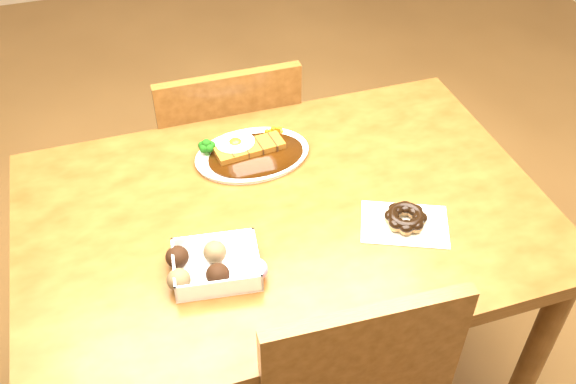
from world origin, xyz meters
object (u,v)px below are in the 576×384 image
object	(u,v)px
katsu_curry_plate	(250,152)
pon_de_ring	(405,218)
table	(285,239)
donut_box	(214,265)
chair_far	(226,162)

from	to	relation	value
katsu_curry_plate	pon_de_ring	size ratio (longest dim) A/B	1.27
table	pon_de_ring	distance (m)	0.30
katsu_curry_plate	donut_box	xyz separation A→B (m)	(-0.17, -0.35, 0.01)
katsu_curry_plate	donut_box	size ratio (longest dim) A/B	1.44
donut_box	pon_de_ring	size ratio (longest dim) A/B	0.88
chair_far	pon_de_ring	bearing A→B (deg)	111.90
table	pon_de_ring	world-z (taller)	pon_de_ring
table	donut_box	world-z (taller)	donut_box
chair_far	donut_box	xyz separation A→B (m)	(-0.17, -0.67, 0.30)
katsu_curry_plate	pon_de_ring	bearing A→B (deg)	-52.17
katsu_curry_plate	chair_far	bearing A→B (deg)	90.17
table	katsu_curry_plate	distance (m)	0.24
chair_far	donut_box	world-z (taller)	chair_far
chair_far	katsu_curry_plate	distance (m)	0.43
chair_far	katsu_curry_plate	bearing A→B (deg)	90.37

